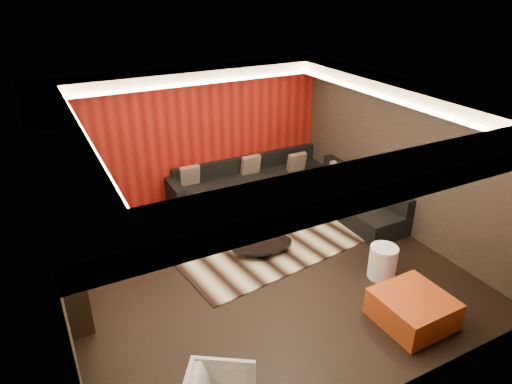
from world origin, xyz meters
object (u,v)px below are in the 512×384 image
coffee_table (262,248)px  sectional_sofa (288,189)px  orange_ottoman (412,309)px  drum_stool (258,223)px  white_side_table (383,262)px

coffee_table → sectional_sofa: sectional_sofa is taller
orange_ottoman → coffee_table: bearing=112.9°
drum_stool → sectional_sofa: bearing=37.5°
coffee_table → orange_ottoman: size_ratio=1.14×
white_side_table → drum_stool: bearing=118.3°
coffee_table → white_side_table: (1.39, -1.49, 0.17)m
orange_ottoman → drum_stool: bearing=104.4°
white_side_table → orange_ottoman: size_ratio=0.58×
white_side_table → sectional_sofa: 3.07m
white_side_table → sectional_sofa: size_ratio=0.15×
coffee_table → white_side_table: white_side_table is taller
white_side_table → orange_ottoman: 1.06m
coffee_table → white_side_table: size_ratio=1.95×
coffee_table → orange_ottoman: 2.71m
coffee_table → white_side_table: 2.05m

